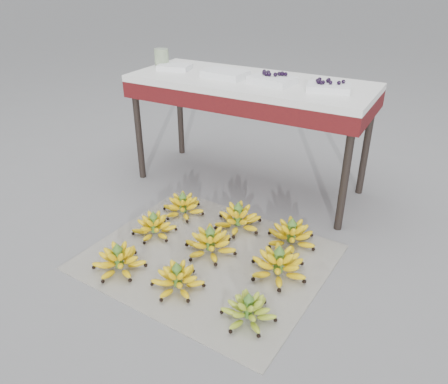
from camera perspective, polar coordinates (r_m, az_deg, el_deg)
The scene contains 17 objects.
ground at distance 2.46m, azimuth -3.36°, elevation -8.63°, with size 60.00×60.00×0.00m, color slate.
newspaper_mat at distance 2.46m, azimuth -2.10°, elevation -8.50°, with size 1.25×1.05×0.01m, color silver.
bunch_front_left at distance 2.39m, azimuth -13.56°, elevation -8.69°, with size 0.31×0.31×0.17m.
bunch_front_center at distance 2.23m, azimuth -6.09°, elevation -11.25°, with size 0.27×0.27×0.16m.
bunch_front_right at distance 2.06m, azimuth 3.21°, elevation -15.17°, with size 0.28×0.28×0.16m.
bunch_mid_left at distance 2.64m, azimuth -9.10°, elevation -4.45°, with size 0.30×0.30×0.16m.
bunch_mid_center at distance 2.45m, azimuth -1.79°, elevation -6.69°, with size 0.36×0.36×0.18m.
bunch_mid_right at distance 2.31m, azimuth 7.13°, elevation -9.40°, with size 0.40×0.40×0.19m.
bunch_back_left at distance 2.82m, azimuth -5.36°, elevation -1.86°, with size 0.27×0.27×0.16m.
bunch_back_center at distance 2.67m, azimuth 1.85°, elevation -3.47°, with size 0.38×0.38×0.18m.
bunch_back_right at distance 2.55m, azimuth 8.78°, elevation -5.59°, with size 0.33×0.33×0.18m.
vendor_table at distance 2.97m, azimuth 3.37°, elevation 12.86°, with size 1.61×0.64×0.77m.
tray_far_left at distance 3.23m, azimuth -6.47°, elevation 15.91°, with size 0.25×0.20×0.04m.
tray_left at distance 2.99m, azimuth 0.19°, elevation 15.18°, with size 0.29×0.22×0.04m.
tray_right at distance 2.85m, azimuth 6.35°, elevation 14.41°, with size 0.30×0.24×0.07m.
tray_far_right at distance 2.74m, azimuth 13.47°, elevation 13.20°, with size 0.29×0.24×0.06m.
glass_jar at distance 3.31m, azimuth -8.14°, elevation 16.94°, with size 0.10×0.10×0.13m, color beige.
Camera 1 is at (1.07, -1.65, 1.47)m, focal length 35.00 mm.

